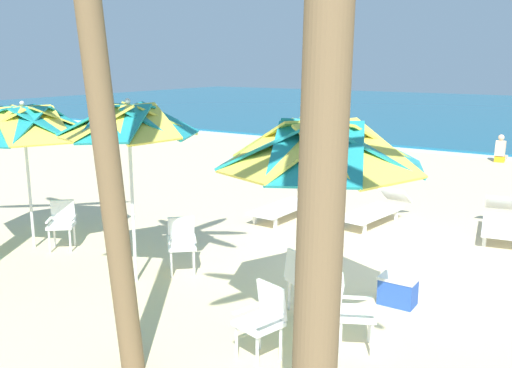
% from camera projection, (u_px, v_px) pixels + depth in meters
% --- Properties ---
extents(ground_plane, '(80.00, 80.00, 0.00)m').
position_uv_depth(ground_plane, '(384.00, 270.00, 9.16)').
color(ground_plane, beige).
extents(beach_umbrella_0, '(2.47, 2.47, 2.74)m').
position_uv_depth(beach_umbrella_0, '(321.00, 146.00, 6.48)').
color(beach_umbrella_0, silver).
rests_on(beach_umbrella_0, ground).
extents(plastic_chair_0, '(0.54, 0.56, 0.87)m').
position_uv_depth(plastic_chair_0, '(263.00, 317.00, 6.35)').
color(plastic_chair_0, white).
rests_on(plastic_chair_0, ground).
extents(plastic_chair_1, '(0.61, 0.59, 0.87)m').
position_uv_depth(plastic_chair_1, '(350.00, 309.00, 6.56)').
color(plastic_chair_1, white).
rests_on(plastic_chair_1, ground).
extents(plastic_chair_2, '(0.59, 0.61, 0.87)m').
position_uv_depth(plastic_chair_2, '(304.00, 277.00, 7.51)').
color(plastic_chair_2, white).
rests_on(plastic_chair_2, ground).
extents(beach_umbrella_1, '(2.02, 2.02, 2.78)m').
position_uv_depth(beach_umbrella_1, '(129.00, 123.00, 8.16)').
color(beach_umbrella_1, silver).
rests_on(beach_umbrella_1, ground).
extents(plastic_chair_3, '(0.63, 0.63, 0.87)m').
position_uv_depth(plastic_chair_3, '(182.00, 241.00, 9.01)').
color(plastic_chair_3, white).
rests_on(plastic_chair_3, ground).
extents(beach_umbrella_2, '(2.59, 2.59, 2.63)m').
position_uv_depth(beach_umbrella_2, '(24.00, 123.00, 9.77)').
color(beach_umbrella_2, silver).
rests_on(beach_umbrella_2, ground).
extents(plastic_chair_4, '(0.63, 0.63, 0.87)m').
position_uv_depth(plastic_chair_4, '(62.00, 221.00, 10.11)').
color(plastic_chair_4, white).
rests_on(plastic_chair_4, ground).
extents(sun_lounger_0, '(0.99, 2.22, 0.62)m').
position_uv_depth(sun_lounger_0, '(501.00, 221.00, 10.92)').
color(sun_lounger_0, white).
rests_on(sun_lounger_0, ground).
extents(sun_lounger_1, '(0.92, 2.21, 0.62)m').
position_uv_depth(sun_lounger_1, '(375.00, 209.00, 11.76)').
color(sun_lounger_1, white).
rests_on(sun_lounger_1, ground).
extents(sun_lounger_2, '(0.72, 2.17, 0.62)m').
position_uv_depth(sun_lounger_2, '(287.00, 204.00, 12.18)').
color(sun_lounger_2, white).
rests_on(sun_lounger_2, ground).
extents(cooler_box, '(0.50, 0.34, 0.40)m').
position_uv_depth(cooler_box, '(398.00, 290.00, 7.82)').
color(cooler_box, blue).
rests_on(cooler_box, ground).
extents(beachgoer_seated, '(0.30, 0.93, 0.92)m').
position_uv_depth(beachgoer_seated, '(501.00, 153.00, 18.86)').
color(beachgoer_seated, yellow).
rests_on(beachgoer_seated, ground).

